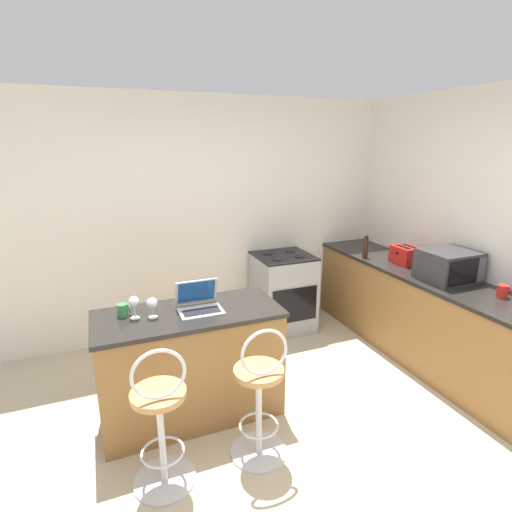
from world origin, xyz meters
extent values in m
plane|color=#BCAD8E|center=(0.00, 0.00, 0.00)|extent=(20.00, 20.00, 0.00)
cube|color=silver|center=(0.00, 2.27, 1.30)|extent=(12.00, 0.06, 2.60)
cube|color=olive|center=(-0.51, 0.78, 0.43)|extent=(1.36, 0.59, 0.85)
cube|color=black|center=(-0.51, 0.78, 0.87)|extent=(1.39, 0.62, 0.03)
cube|color=olive|center=(1.85, 0.87, 0.43)|extent=(0.60, 2.74, 0.85)
cube|color=black|center=(1.85, 0.87, 0.87)|extent=(0.63, 2.77, 0.03)
cylinder|color=silver|center=(-0.84, 0.19, 0.01)|extent=(0.40, 0.40, 0.02)
cylinder|color=silver|center=(-0.84, 0.19, 0.32)|extent=(0.04, 0.04, 0.63)
torus|color=silver|center=(-0.84, 0.19, 0.23)|extent=(0.28, 0.28, 0.02)
cylinder|color=#B7844C|center=(-0.84, 0.19, 0.65)|extent=(0.34, 0.34, 0.04)
torus|color=silver|center=(-0.84, 0.09, 0.84)|extent=(0.32, 0.02, 0.32)
cylinder|color=silver|center=(-0.18, 0.19, 0.01)|extent=(0.40, 0.40, 0.02)
cylinder|color=silver|center=(-0.18, 0.19, 0.32)|extent=(0.04, 0.04, 0.63)
torus|color=silver|center=(-0.18, 0.19, 0.23)|extent=(0.28, 0.28, 0.02)
cylinder|color=#B7844C|center=(-0.18, 0.19, 0.65)|extent=(0.34, 0.34, 0.04)
torus|color=silver|center=(-0.18, 0.09, 0.84)|extent=(0.32, 0.02, 0.32)
cube|color=#B7BABF|center=(-0.42, 0.74, 0.89)|extent=(0.32, 0.23, 0.01)
cube|color=black|center=(-0.42, 0.73, 0.90)|extent=(0.28, 0.12, 0.00)
cube|color=#B7BABF|center=(-0.42, 0.87, 1.01)|extent=(0.32, 0.08, 0.21)
cube|color=#19478C|center=(-0.42, 0.86, 1.01)|extent=(0.29, 0.06, 0.17)
cube|color=#2D2D30|center=(1.87, 0.60, 1.03)|extent=(0.47, 0.40, 0.28)
cube|color=black|center=(1.82, 0.39, 1.03)|extent=(0.33, 0.01, 0.22)
cube|color=#4C4C51|center=(2.04, 0.39, 1.03)|extent=(0.09, 0.01, 0.22)
cube|color=red|center=(1.88, 1.16, 0.98)|extent=(0.22, 0.27, 0.18)
cube|color=black|center=(1.84, 1.16, 1.07)|extent=(0.05, 0.19, 0.00)
cube|color=black|center=(1.93, 1.16, 1.07)|extent=(0.05, 0.19, 0.00)
cube|color=black|center=(1.76, 1.16, 1.02)|extent=(0.02, 0.02, 0.02)
cube|color=#9EA3A8|center=(0.83, 1.92, 0.43)|extent=(0.63, 0.60, 0.87)
cube|color=black|center=(0.83, 1.61, 0.40)|extent=(0.53, 0.01, 0.39)
cube|color=black|center=(0.83, 1.92, 0.88)|extent=(0.63, 0.60, 0.02)
cylinder|color=black|center=(0.69, 1.80, 0.89)|extent=(0.11, 0.11, 0.01)
cylinder|color=black|center=(0.98, 1.80, 0.89)|extent=(0.11, 0.11, 0.01)
cylinder|color=black|center=(0.69, 2.04, 0.89)|extent=(0.11, 0.11, 0.01)
cylinder|color=black|center=(0.98, 2.04, 0.89)|extent=(0.11, 0.11, 0.01)
cylinder|color=silver|center=(-0.89, 0.81, 0.89)|extent=(0.07, 0.07, 0.00)
cylinder|color=silver|center=(-0.89, 0.81, 0.94)|extent=(0.01, 0.01, 0.09)
sphere|color=silver|center=(-0.89, 0.81, 1.02)|extent=(0.08, 0.08, 0.08)
cylinder|color=#338447|center=(-0.97, 0.89, 0.94)|extent=(0.08, 0.08, 0.09)
torus|color=#338447|center=(-0.92, 0.89, 0.94)|extent=(0.01, 0.06, 0.06)
cylinder|color=red|center=(1.95, 0.11, 0.94)|extent=(0.09, 0.09, 0.10)
torus|color=red|center=(2.00, 0.11, 0.95)|extent=(0.01, 0.07, 0.07)
cylinder|color=silver|center=(-0.77, 0.78, 0.89)|extent=(0.06, 0.06, 0.00)
cylinder|color=silver|center=(-0.77, 0.78, 0.93)|extent=(0.01, 0.01, 0.07)
sphere|color=silver|center=(-0.77, 0.78, 1.00)|extent=(0.08, 0.08, 0.08)
cylinder|color=#331E14|center=(1.63, 1.50, 1.00)|extent=(0.06, 0.06, 0.22)
sphere|color=#331E14|center=(1.63, 1.50, 1.13)|extent=(0.04, 0.04, 0.04)
cylinder|color=#2D51AD|center=(2.07, 1.34, 0.94)|extent=(0.07, 0.07, 0.10)
torus|color=#2D51AD|center=(2.12, 1.34, 0.95)|extent=(0.01, 0.07, 0.07)
camera|label=1|loc=(-1.07, -1.97, 2.12)|focal=28.00mm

